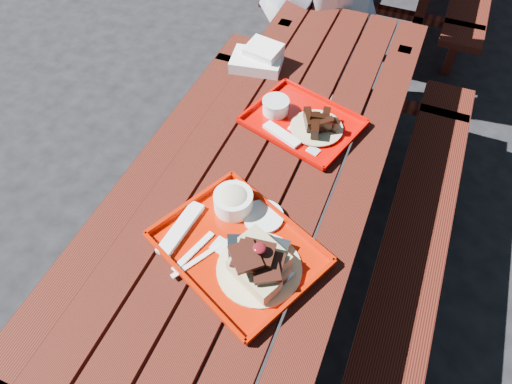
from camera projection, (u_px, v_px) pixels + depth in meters
ground at (268, 273)px, 2.25m from camera, size 60.00×60.00×0.00m
picnic_table_near at (270, 205)px, 1.81m from camera, size 1.41×2.40×0.75m
near_tray at (243, 240)px, 1.44m from camera, size 0.61×0.55×0.16m
far_tray at (300, 121)px, 1.81m from camera, size 0.50×0.43×0.07m
white_cloth at (259, 58)px, 2.03m from camera, size 0.25×0.20×0.09m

